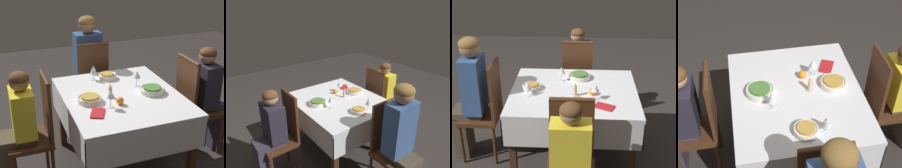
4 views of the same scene
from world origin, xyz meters
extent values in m
plane|color=#332D2B|center=(0.00, 0.00, 0.00)|extent=(8.00, 8.00, 0.00)
cube|color=silver|center=(0.00, 0.00, 0.73)|extent=(1.20, 1.03, 0.04)
cube|color=silver|center=(0.00, 0.51, 0.58)|extent=(1.20, 0.01, 0.26)
cube|color=silver|center=(0.00, -0.51, 0.58)|extent=(1.20, 0.01, 0.26)
cube|color=silver|center=(0.60, 0.00, 0.58)|extent=(0.01, 1.03, 0.26)
cube|color=silver|center=(-0.60, 0.00, 0.58)|extent=(0.01, 1.03, 0.26)
cube|color=#3D2616|center=(0.53, 0.44, 0.36)|extent=(0.06, 0.06, 0.71)
cube|color=#3D2616|center=(0.53, -0.44, 0.36)|extent=(0.06, 0.06, 0.71)
cylinder|color=#472816|center=(-0.75, -0.03, 1.01)|extent=(0.04, 0.34, 0.04)
cube|color=#472816|center=(0.00, -0.84, 0.45)|extent=(0.38, 0.38, 0.04)
cube|color=#472816|center=(0.00, -0.67, 0.74)|extent=(0.35, 0.03, 0.54)
cylinder|color=#472816|center=(0.00, -0.67, 1.01)|extent=(0.34, 0.04, 0.04)
cylinder|color=#472816|center=(0.16, -1.01, 0.21)|extent=(0.03, 0.03, 0.43)
cylinder|color=#472816|center=(-0.16, -0.68, 0.21)|extent=(0.03, 0.03, 0.43)
cylinder|color=#472816|center=(0.16, -0.68, 0.21)|extent=(0.03, 0.03, 0.43)
cube|color=#472816|center=(0.02, 0.84, 0.45)|extent=(0.38, 0.38, 0.04)
cube|color=#472816|center=(0.02, 0.67, 0.74)|extent=(0.35, 0.03, 0.54)
cylinder|color=#472816|center=(0.02, 0.67, 1.01)|extent=(0.34, 0.04, 0.04)
cylinder|color=#472816|center=(0.18, 1.01, 0.21)|extent=(0.03, 0.03, 0.43)
cylinder|color=#472816|center=(-0.15, 1.01, 0.21)|extent=(0.03, 0.03, 0.43)
cylinder|color=#472816|center=(0.18, 0.68, 0.21)|extent=(0.03, 0.03, 0.43)
cylinder|color=#472816|center=(-0.15, 0.68, 0.21)|extent=(0.03, 0.03, 0.43)
sphere|color=#9E7051|center=(-0.96, -0.03, 1.17)|extent=(0.19, 0.19, 0.19)
ellipsoid|color=brown|center=(-0.96, -0.03, 1.21)|extent=(0.19, 0.19, 0.13)
cube|color=yellow|center=(0.00, -0.87, 0.73)|extent=(0.30, 0.18, 0.40)
cube|color=#383342|center=(0.02, 0.96, 0.50)|extent=(0.24, 0.31, 0.06)
cube|color=#282333|center=(0.02, 0.87, 0.74)|extent=(0.30, 0.18, 0.41)
cylinder|color=silver|center=(-0.41, 0.01, 0.77)|extent=(0.18, 0.18, 0.04)
torus|color=silver|center=(-0.41, 0.01, 0.79)|extent=(0.18, 0.18, 0.01)
cylinder|color=gold|center=(-0.41, 0.01, 0.79)|extent=(0.13, 0.13, 0.02)
cylinder|color=white|center=(-0.42, -0.13, 0.75)|extent=(0.07, 0.07, 0.00)
cylinder|color=white|center=(-0.42, -0.13, 0.78)|extent=(0.01, 0.01, 0.06)
cone|color=white|center=(-0.42, -0.13, 0.85)|extent=(0.07, 0.07, 0.08)
cylinder|color=white|center=(-0.42, -0.13, 0.84)|extent=(0.04, 0.04, 0.04)
cylinder|color=silver|center=(0.04, -0.30, 0.77)|extent=(0.21, 0.21, 0.04)
torus|color=silver|center=(0.04, -0.30, 0.79)|extent=(0.21, 0.21, 0.01)
cylinder|color=gold|center=(0.04, -0.30, 0.79)|extent=(0.15, 0.15, 0.02)
cylinder|color=white|center=(0.19, -0.17, 0.75)|extent=(0.06, 0.06, 0.00)
cylinder|color=white|center=(0.19, -0.17, 0.79)|extent=(0.01, 0.01, 0.08)
cone|color=white|center=(0.19, -0.17, 0.87)|extent=(0.07, 0.07, 0.06)
cylinder|color=white|center=(0.19, -0.17, 0.85)|extent=(0.04, 0.04, 0.03)
cylinder|color=silver|center=(0.05, 0.28, 0.77)|extent=(0.23, 0.23, 0.04)
torus|color=silver|center=(0.05, 0.28, 0.79)|extent=(0.22, 0.22, 0.01)
cylinder|color=#4C7F38|center=(0.05, 0.28, 0.79)|extent=(0.16, 0.16, 0.02)
cylinder|color=white|center=(-0.13, 0.21, 0.75)|extent=(0.06, 0.06, 0.00)
cylinder|color=white|center=(-0.13, 0.21, 0.79)|extent=(0.01, 0.01, 0.08)
cone|color=white|center=(-0.13, 0.21, 0.87)|extent=(0.07, 0.07, 0.07)
cylinder|color=white|center=(-0.13, 0.21, 0.85)|extent=(0.04, 0.04, 0.03)
cylinder|color=beige|center=(0.01, -0.11, 0.75)|extent=(0.06, 0.06, 0.01)
cylinder|color=beige|center=(0.01, -0.11, 0.80)|extent=(0.03, 0.03, 0.09)
ellipsoid|color=#F9C64C|center=(0.01, -0.11, 0.86)|extent=(0.01, 0.01, 0.03)
sphere|color=orange|center=(0.18, -0.08, 0.78)|extent=(0.07, 0.07, 0.07)
cube|color=red|center=(0.27, -0.31, 0.75)|extent=(0.20, 0.17, 0.01)
camera|label=1|loc=(2.59, -1.04, 2.06)|focal=55.00mm
camera|label=2|loc=(-2.03, 1.54, 2.00)|focal=35.00mm
camera|label=3|loc=(0.06, -2.93, 2.21)|focal=55.00mm
camera|label=4|loc=(-1.93, 0.40, 2.60)|focal=55.00mm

